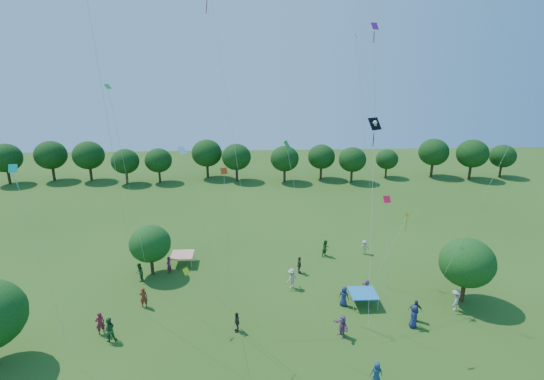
{
  "coord_description": "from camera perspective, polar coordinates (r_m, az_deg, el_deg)",
  "views": [
    {
      "loc": [
        -1.51,
        -14.1,
        19.73
      ],
      "look_at": [
        0.0,
        14.0,
        11.0
      ],
      "focal_mm": 28.0,
      "sensor_mm": 36.0,
      "label": 1
    }
  ],
  "objects": [
    {
      "name": "treeline",
      "position": [
        71.26,
        -3.19,
        4.53
      ],
      "size": [
        88.01,
        8.77,
        6.77
      ],
      "color": "#422B19",
      "rests_on": "ground"
    },
    {
      "name": "crowd_person_6",
      "position": [
        36.78,
        9.64,
        -13.9
      ],
      "size": [
        0.97,
        0.85,
        1.73
      ],
      "primitive_type": "imported",
      "rotation": [
        0.0,
        0.0,
        2.57
      ],
      "color": "navy",
      "rests_on": "ground"
    },
    {
      "name": "small_kite_3",
      "position": [
        26.65,
        3.02,
        0.85
      ],
      "size": [
        2.8,
        1.31,
        13.6
      ],
      "color": "#2A931A"
    },
    {
      "name": "crowd_person_14",
      "position": [
        34.47,
        -21.06,
        -17.1
      ],
      "size": [
        1.04,
        0.8,
        1.88
      ],
      "primitive_type": "imported",
      "rotation": [
        0.0,
        0.0,
        3.51
      ],
      "color": "#235327",
      "rests_on": "ground"
    },
    {
      "name": "small_kite_9",
      "position": [
        30.4,
        -22.03,
        13.47
      ],
      "size": [
        0.86,
        2.4,
        22.73
      ],
      "color": "#E9A50C"
    },
    {
      "name": "crowd_person_10",
      "position": [
        33.49,
        -4.74,
        -17.24
      ],
      "size": [
        0.62,
        1.01,
        1.61
      ],
      "primitive_type": "imported",
      "rotation": [
        0.0,
        0.0,
        4.93
      ],
      "color": "#362E2B",
      "rests_on": "ground"
    },
    {
      "name": "small_kite_5",
      "position": [
        35.06,
        13.72,
        12.6
      ],
      "size": [
        2.23,
        0.83,
        21.02
      ],
      "color": "#96199A"
    },
    {
      "name": "crowd_person_9",
      "position": [
        38.78,
        2.67,
        -11.78
      ],
      "size": [
        1.29,
        1.19,
        1.86
      ],
      "primitive_type": "imported",
      "rotation": [
        0.0,
        0.0,
        3.82
      ],
      "color": "#B3A68F",
      "rests_on": "ground"
    },
    {
      "name": "crowd_person_8",
      "position": [
        44.8,
        7.24,
        -7.77
      ],
      "size": [
        0.99,
        0.93,
        1.8
      ],
      "primitive_type": "imported",
      "rotation": [
        0.0,
        0.0,
        0.67
      ],
      "color": "#265524",
      "rests_on": "ground"
    },
    {
      "name": "small_kite_7",
      "position": [
        30.49,
        -30.34,
        -1.88
      ],
      "size": [
        2.52,
        1.59,
        12.29
      ],
      "color": "#0CBBA3"
    },
    {
      "name": "small_kite_4",
      "position": [
        30.36,
        29.12,
        4.84
      ],
      "size": [
        1.86,
        7.09,
        19.33
      ],
      "color": "#1519D9"
    },
    {
      "name": "small_kite_1",
      "position": [
        36.71,
        12.27,
        8.68
      ],
      "size": [
        2.86,
        2.25,
        20.38
      ],
      "color": "orange"
    },
    {
      "name": "crowd_person_1",
      "position": [
        35.45,
        -22.11,
        -16.25
      ],
      "size": [
        0.81,
        0.73,
        1.83
      ],
      "primitive_type": "imported",
      "rotation": [
        0.0,
        0.0,
        3.69
      ],
      "color": "maroon",
      "rests_on": "ground"
    },
    {
      "name": "small_kite_2",
      "position": [
        27.32,
        -9.72,
        -12.25
      ],
      "size": [
        2.4,
        6.53,
        6.91
      ],
      "color": "#EFF115"
    },
    {
      "name": "pirate_kite",
      "position": [
        34.87,
        13.65,
        7.97
      ],
      "size": [
        2.25,
        7.86,
        13.95
      ],
      "color": "black"
    },
    {
      "name": "crowd_person_7",
      "position": [
        37.63,
        -16.88,
        -13.64
      ],
      "size": [
        0.68,
        0.45,
        1.77
      ],
      "primitive_type": "imported",
      "rotation": [
        0.0,
        0.0,
        3.18
      ],
      "color": "maroon",
      "rests_on": "ground"
    },
    {
      "name": "small_kite_10",
      "position": [
        39.47,
        17.15,
        -4.68
      ],
      "size": [
        2.68,
        0.89,
        5.41
      ],
      "color": "#F2A215"
    },
    {
      "name": "crowd_person_16",
      "position": [
        36.24,
        18.71,
        -15.08
      ],
      "size": [
        1.14,
        0.72,
        1.81
      ],
      "primitive_type": "imported",
      "rotation": [
        0.0,
        0.0,
        6.04
      ],
      "color": "#423D34",
      "rests_on": "ground"
    },
    {
      "name": "small_kite_8",
      "position": [
        27.15,
        -6.15,
        -4.02
      ],
      "size": [
        0.43,
        4.34,
        12.34
      ],
      "color": "#ED400D"
    },
    {
      "name": "small_kite_6",
      "position": [
        29.09,
        -10.76,
        0.52
      ],
      "size": [
        2.74,
        1.09,
        12.94
      ],
      "color": "white"
    },
    {
      "name": "near_tree_east",
      "position": [
        39.02,
        24.77,
        -8.88
      ],
      "size": [
        4.49,
        4.49,
        5.63
      ],
      "color": "#422B19",
      "rests_on": "ground"
    },
    {
      "name": "small_kite_11",
      "position": [
        35.38,
        -19.71,
        5.51
      ],
      "size": [
        1.48,
        1.66,
        16.64
      ],
      "color": "green"
    },
    {
      "name": "crowd_person_4",
      "position": [
        41.27,
        3.69,
        -10.03
      ],
      "size": [
        0.5,
        1.01,
        1.69
      ],
      "primitive_type": "imported",
      "rotation": [
        0.0,
        0.0,
        1.62
      ],
      "color": "#423A35",
      "rests_on": "ground"
    },
    {
      "name": "tent_red_stripe",
      "position": [
        43.68,
        -11.98,
        -8.51
      ],
      "size": [
        2.2,
        2.2,
        1.1
      ],
      "color": "#F1491C",
      "rests_on": "ground"
    },
    {
      "name": "crowd_person_3",
      "position": [
        46.12,
        12.34,
        -7.48
      ],
      "size": [
        1.06,
        0.66,
        1.51
      ],
      "primitive_type": "imported",
      "rotation": [
        0.0,
        0.0,
        2.9
      ],
      "color": "#B9AA94",
      "rests_on": "ground"
    },
    {
      "name": "crowd_person_12",
      "position": [
        29.83,
        13.88,
        -22.78
      ],
      "size": [
        0.79,
        0.45,
        1.57
      ],
      "primitive_type": "imported",
      "rotation": [
        0.0,
        0.0,
        3.11
      ],
      "color": "navy",
      "rests_on": "ground"
    },
    {
      "name": "crowd_person_15",
      "position": [
        38.69,
        23.46,
        -13.41
      ],
      "size": [
        1.17,
        1.29,
        1.86
      ],
      "primitive_type": "imported",
      "rotation": [
        0.0,
        0.0,
        4.05
      ],
      "color": "#B2A18F",
      "rests_on": "ground"
    },
    {
      "name": "red_high_kite",
      "position": [
        34.08,
        -7.53,
        20.48
      ],
      "size": [
        3.98,
        9.3,
        25.58
      ],
      "color": "red"
    },
    {
      "name": "small_kite_0",
      "position": [
        30.21,
        15.18,
        -4.46
      ],
      "size": [
        1.26,
        1.0,
        9.64
      ],
      "color": "#EC0D39"
    },
    {
      "name": "crowd_person_0",
      "position": [
        35.46,
        18.5,
        -15.79
      ],
      "size": [
        0.81,
        1.04,
        1.86
      ],
      "primitive_type": "imported",
      "rotation": [
        0.0,
        0.0,
        1.17
      ],
      "color": "navy",
      "rests_on": "ground"
    },
    {
      "name": "tent_blue",
      "position": [
        37.14,
        12.16,
        -13.41
      ],
      "size": [
        2.2,
        2.2,
        1.1
      ],
      "color": "#1D76BD",
      "rests_on": "ground"
    },
    {
      "name": "crowd_person_13",
      "position": [
        42.41,
        -13.72,
        -9.75
      ],
      "size": [
        0.55,
        0.71,
        1.68
      ],
      "primitive_type": "imported",
      "rotation": [
        0.0,
        0.0,
        4.45
      ],
      "color": "maroon",
      "rests_on": "ground"
    },
    {
      "name": "crowd_person_2",
      "position": [
        41.67,
        -17.39,
        -10.53
      ],
      "size": [
        0.58,
        0.92,
        1.75
      ],
      "primitive_type": "imported",
      "rotation": [
        0.0,
        0.0,
        4.85
      ],
      "color": "#245528",
      "rests_on": "ground"
    },
    {
      "name": "crowd_person_5",
      "position": [
        33.26,
        9.4,
        -17.6
      ],
      "size": [
        1.21,
        1.69,
        1.72
      ],
      "primitive_type": "imported",
      "rotation": [
        0.0,
        0.0,
        5.16
      ],
      "color": "#8A5080",
      "rests_on": "ground"
    },
    {
      "name": "near_tree_north",
      "position": [
        41.58,
        -16.08,
        -6.94
      ],
      "size": [
        3.86,
        3.86,
        4.92
      ],
      "color": "#422B19",
      "rests_on": "ground"
    },
    {
      "name": "crowd_person_11",
      "position": [
        38.57,
        12.65,
        -12.68
      ],
      "size": [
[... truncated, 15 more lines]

